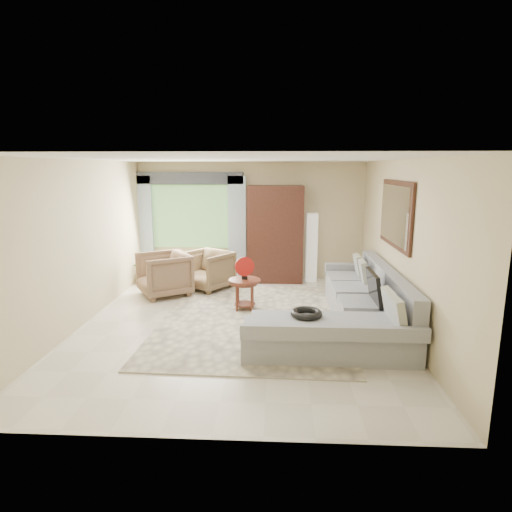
# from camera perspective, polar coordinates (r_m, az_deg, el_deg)

# --- Properties ---
(ground) EXTENTS (6.00, 6.00, 0.00)m
(ground) POSITION_cam_1_polar(r_m,az_deg,el_deg) (6.99, -2.22, -9.03)
(ground) COLOR silver
(ground) RESTS_ON ground
(area_rug) EXTENTS (3.11, 4.08, 0.02)m
(area_rug) POSITION_cam_1_polar(r_m,az_deg,el_deg) (7.15, -0.29, -8.43)
(area_rug) COLOR beige
(area_rug) RESTS_ON ground
(sectional_sofa) EXTENTS (2.30, 3.46, 0.90)m
(sectional_sofa) POSITION_cam_1_polar(r_m,az_deg,el_deg) (6.80, 12.88, -7.38)
(sectional_sofa) COLOR #989BA0
(sectional_sofa) RESTS_ON ground
(tv_screen) EXTENTS (0.14, 0.74, 0.48)m
(tv_screen) POSITION_cam_1_polar(r_m,az_deg,el_deg) (6.63, 15.49, -4.06)
(tv_screen) COLOR black
(tv_screen) RESTS_ON sectional_sofa
(garden_hose) EXTENTS (0.43, 0.43, 0.09)m
(garden_hose) POSITION_cam_1_polar(r_m,az_deg,el_deg) (5.86, 6.73, -7.60)
(garden_hose) COLOR black
(garden_hose) RESTS_ON sectional_sofa
(coffee_table) EXTENTS (0.56, 0.56, 0.56)m
(coffee_table) POSITION_cam_1_polar(r_m,az_deg,el_deg) (7.55, -1.51, -5.08)
(coffee_table) COLOR #4A2213
(coffee_table) RESTS_ON ground
(red_disc) EXTENTS (0.34, 0.10, 0.34)m
(red_disc) POSITION_cam_1_polar(r_m,az_deg,el_deg) (7.42, -1.53, -1.42)
(red_disc) COLOR #A31410
(red_disc) RESTS_ON coffee_table
(armchair_left) EXTENTS (1.27, 1.26, 0.85)m
(armchair_left) POSITION_cam_1_polar(r_m,az_deg,el_deg) (8.57, -12.17, -2.40)
(armchair_left) COLOR brown
(armchair_left) RESTS_ON ground
(armchair_right) EXTENTS (1.20, 1.21, 0.80)m
(armchair_right) POSITION_cam_1_polar(r_m,az_deg,el_deg) (8.87, -6.50, -1.89)
(armchair_right) COLOR olive
(armchair_right) RESTS_ON ground
(potted_plant) EXTENTS (0.53, 0.47, 0.56)m
(potted_plant) POSITION_cam_1_polar(r_m,az_deg,el_deg) (9.63, -14.46, -1.85)
(potted_plant) COLOR #999999
(potted_plant) RESTS_ON ground
(armoire) EXTENTS (1.20, 0.55, 2.10)m
(armoire) POSITION_cam_1_polar(r_m,az_deg,el_deg) (9.34, 2.58, 2.93)
(armoire) COLOR black
(armoire) RESTS_ON ground
(floor_lamp) EXTENTS (0.24, 0.24, 1.50)m
(floor_lamp) POSITION_cam_1_polar(r_m,az_deg,el_deg) (9.48, 7.41, 1.13)
(floor_lamp) COLOR silver
(floor_lamp) RESTS_ON ground
(window) EXTENTS (1.80, 0.04, 1.40)m
(window) POSITION_cam_1_polar(r_m,az_deg,el_deg) (9.74, -8.69, 5.25)
(window) COLOR #669E59
(window) RESTS_ON wall_back
(curtain_left) EXTENTS (0.40, 0.08, 2.30)m
(curtain_left) POSITION_cam_1_polar(r_m,az_deg,el_deg) (9.94, -14.70, 3.68)
(curtain_left) COLOR #9EB7CC
(curtain_left) RESTS_ON ground
(curtain_right) EXTENTS (0.40, 0.08, 2.30)m
(curtain_right) POSITION_cam_1_polar(r_m,az_deg,el_deg) (9.52, -2.53, 3.71)
(curtain_right) COLOR #9EB7CC
(curtain_right) RESTS_ON ground
(valance) EXTENTS (2.40, 0.12, 0.26)m
(valance) POSITION_cam_1_polar(r_m,az_deg,el_deg) (9.61, -8.93, 10.24)
(valance) COLOR #1E232D
(valance) RESTS_ON wall_back
(wall_mirror) EXTENTS (0.05, 1.70, 1.05)m
(wall_mirror) POSITION_cam_1_polar(r_m,az_deg,el_deg) (7.14, 18.10, 5.32)
(wall_mirror) COLOR black
(wall_mirror) RESTS_ON wall_right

